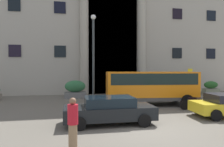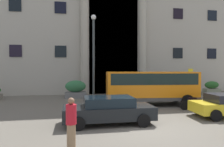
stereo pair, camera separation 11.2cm
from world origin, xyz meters
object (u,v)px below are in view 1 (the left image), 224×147
Objects in this scene: bus_stop_sign at (190,81)px; hedge_planter_east at (132,89)px; hedge_planter_entrance_left at (180,88)px; motorcycle_near_kerb at (194,103)px; lamppost_plaza_centre at (93,51)px; hedge_planter_entrance_right at (75,89)px; hedge_planter_far_east at (211,88)px; pedestrian_man_crossing at (73,123)px; orange_minibus at (151,85)px; parked_sedan_second at (109,110)px.

bus_stop_sign is 5.52m from hedge_planter_east.
motorcycle_near_kerb is at bearing -112.88° from hedge_planter_entrance_left.
hedge_planter_entrance_left is at bearing 19.59° from lamppost_plaza_centre.
hedge_planter_entrance_right is (-9.80, 3.13, -0.89)m from bus_stop_sign.
hedge_planter_far_east is at bearing 35.46° from bus_stop_sign.
motorcycle_near_kerb is (2.09, -7.45, -0.27)m from hedge_planter_east.
pedestrian_man_crossing is at bearing -139.02° from hedge_planter_far_east.
bus_stop_sign is 4.74m from motorcycle_near_kerb.
orange_minibus is 3.48× the size of hedge_planter_entrance_right.
lamppost_plaza_centre is at bearing 90.69° from parked_sedan_second.
orange_minibus is at bearing 69.11° from pedestrian_man_crossing.
bus_stop_sign reaches higher than motorcycle_near_kerb.
orange_minibus is 4.64m from bus_stop_sign.
orange_minibus is 5.28m from lamppost_plaza_centre.
hedge_planter_entrance_left is 13.85m from parked_sedan_second.
orange_minibus is at bearing -90.63° from hedge_planter_east.
hedge_planter_entrance_right reaches higher than hedge_planter_east.
hedge_planter_entrance_right reaches higher than hedge_planter_far_east.
motorcycle_near_kerb is 0.29× the size of lamppost_plaza_centre.
hedge_planter_entrance_left is at bearing 47.20° from parked_sedan_second.
orange_minibus is at bearing 49.47° from parked_sedan_second.
parked_sedan_second is (-8.37, -6.44, -0.98)m from bus_stop_sign.
bus_stop_sign is at bearing -38.79° from hedge_planter_east.
bus_stop_sign reaches higher than hedge_planter_east.
lamppost_plaza_centre is (1.80, 9.83, 3.24)m from pedestrian_man_crossing.
pedestrian_man_crossing reaches higher than motorcycle_near_kerb.
bus_stop_sign is 1.35× the size of motorcycle_near_kerb.
bus_stop_sign is 3.96m from hedge_planter_entrance_left.
hedge_planter_entrance_right is (-5.56, -0.28, 0.06)m from hedge_planter_east.
pedestrian_man_crossing is at bearing -120.80° from orange_minibus.
motorcycle_near_kerb is (-2.15, -4.04, -1.23)m from bus_stop_sign.
orange_minibus is 9.82m from pedestrian_man_crossing.
motorcycle_near_kerb is at bearing -34.63° from lamppost_plaza_centre.
parked_sedan_second is 2.51× the size of pedestrian_man_crossing.
orange_minibus is at bearing 139.45° from motorcycle_near_kerb.
hedge_planter_far_east is at bearing -0.19° from hedge_planter_entrance_right.
bus_stop_sign reaches higher than orange_minibus.
orange_minibus is 1.53× the size of parked_sedan_second.
bus_stop_sign reaches higher than hedge_planter_entrance_right.
hedge_planter_east is (-5.34, -0.26, 0.07)m from hedge_planter_entrance_left.
hedge_planter_entrance_right is 12.69m from pedestrian_man_crossing.
hedge_planter_entrance_left is 1.01× the size of hedge_planter_far_east.
parked_sedan_second is 2.22× the size of motorcycle_near_kerb.
pedestrian_man_crossing is (-10.21, -9.55, -0.78)m from bus_stop_sign.
lamppost_plaza_centre is at bearing -143.14° from hedge_planter_east.
hedge_planter_east is at bearing 36.86° from lamppost_plaza_centre.
hedge_planter_far_east is at bearing 12.41° from lamppost_plaza_centre.
parked_sedan_second is at bearing -143.14° from hedge_planter_far_east.
lamppost_plaza_centre reaches higher than orange_minibus.
hedge_planter_far_east is 15.88m from parked_sedan_second.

